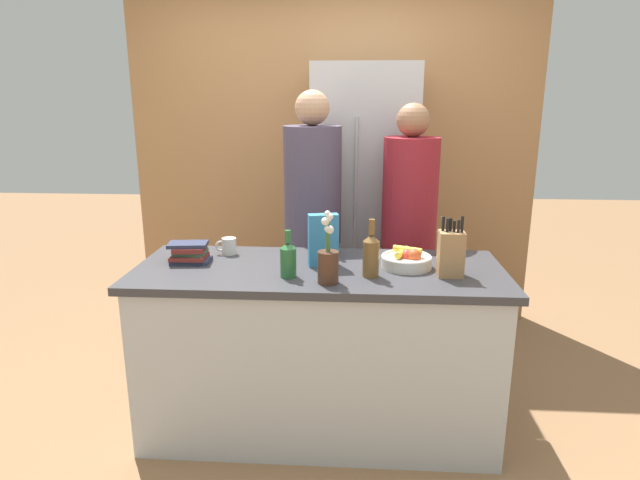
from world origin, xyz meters
TOP-DOWN VIEW (x-y plane):
  - ground_plane at (0.00, 0.00)m, footprint 14.00×14.00m
  - kitchen_island at (0.00, 0.00)m, footprint 1.87×0.74m
  - back_wall_wood at (0.00, 1.59)m, footprint 3.07×0.12m
  - refrigerator at (0.24, 1.23)m, footprint 0.72×0.63m
  - fruit_bowl at (0.45, 0.03)m, footprint 0.26×0.26m
  - knife_block at (0.64, -0.09)m, footprint 0.12×0.10m
  - flower_vase at (0.06, -0.23)m, footprint 0.10×0.10m
  - cereal_box at (0.02, 0.03)m, footprint 0.16×0.09m
  - coffee_mug at (-0.51, 0.21)m, footprint 0.11×0.08m
  - book_stack at (-0.68, 0.05)m, footprint 0.22×0.15m
  - bottle_oil at (0.65, 0.26)m, footprint 0.06×0.06m
  - bottle_vinegar at (0.26, -0.12)m, footprint 0.08×0.08m
  - bottle_wine at (0.06, 0.22)m, footprint 0.07×0.07m
  - bottle_water at (-0.14, -0.15)m, footprint 0.08×0.08m
  - person_at_sink at (-0.08, 0.66)m, footprint 0.35×0.35m
  - person_in_blue at (0.52, 0.69)m, footprint 0.34×0.34m

SIDE VIEW (x-z plane):
  - ground_plane at x=0.00m, z-range 0.00..0.00m
  - kitchen_island at x=0.00m, z-range 0.00..0.91m
  - fruit_bowl at x=0.45m, z-range 0.90..1.00m
  - coffee_mug at x=-0.51m, z-range 0.91..1.00m
  - book_stack at x=-0.68m, z-range 0.90..1.01m
  - person_in_blue at x=0.52m, z-range 0.11..1.82m
  - refrigerator at x=0.24m, z-range 0.00..1.97m
  - bottle_oil at x=0.65m, z-range 0.88..1.10m
  - bottle_wine at x=0.06m, z-range 0.88..1.11m
  - bottle_water at x=-0.14m, z-range 0.88..1.11m
  - person_at_sink at x=-0.08m, z-range 0.11..1.90m
  - flower_vase at x=0.06m, z-range 0.84..1.18m
  - bottle_vinegar at x=0.26m, z-range 0.88..1.16m
  - knife_block at x=0.64m, z-range 0.87..1.17m
  - cereal_box at x=0.02m, z-range 0.91..1.17m
  - back_wall_wood at x=0.00m, z-range 0.00..2.60m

